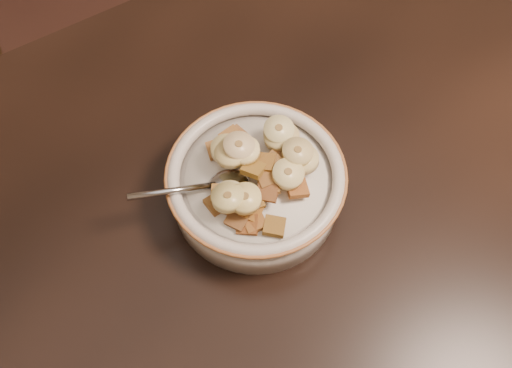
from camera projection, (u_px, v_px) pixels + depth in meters
table at (368, 250)px, 0.60m from camera, size 1.42×0.93×0.04m
cereal_bowl at (256, 188)px, 0.59m from camera, size 0.17×0.17×0.04m
milk at (256, 178)px, 0.57m from camera, size 0.14×0.14×0.00m
spoon at (229, 183)px, 0.56m from camera, size 0.05×0.04×0.01m
cereal_square_0 at (300, 166)px, 0.56m from camera, size 0.03×0.02×0.01m
cereal_square_1 at (281, 139)px, 0.59m from camera, size 0.02×0.02×0.01m
cereal_square_2 at (268, 191)px, 0.54m from camera, size 0.03×0.03×0.01m
cereal_square_3 at (264, 163)px, 0.55m from camera, size 0.03×0.03×0.01m
cereal_square_4 at (232, 145)px, 0.57m from camera, size 0.02×0.02×0.01m
cereal_square_5 at (281, 157)px, 0.57m from camera, size 0.03×0.03×0.01m
cereal_square_6 at (269, 185)px, 0.55m from camera, size 0.03×0.03×0.01m
cereal_square_7 at (224, 203)px, 0.55m from camera, size 0.03×0.03×0.01m
cereal_square_8 at (254, 169)px, 0.55m from camera, size 0.03×0.03×0.01m
cereal_square_9 at (251, 211)px, 0.54m from camera, size 0.03×0.03×0.01m
cereal_square_10 at (285, 153)px, 0.57m from camera, size 0.03×0.03×0.01m
cereal_square_11 at (248, 225)px, 0.54m from camera, size 0.03×0.03×0.01m
cereal_square_12 at (238, 219)px, 0.54m from camera, size 0.03×0.03×0.01m
cereal_square_13 at (232, 137)px, 0.58m from camera, size 0.02×0.02×0.01m
cereal_square_14 at (254, 222)px, 0.54m from camera, size 0.02×0.02×0.01m
cereal_square_15 at (221, 194)px, 0.55m from camera, size 0.03×0.03×0.01m
cereal_square_16 at (273, 164)px, 0.55m from camera, size 0.03×0.02×0.01m
cereal_square_17 at (253, 200)px, 0.54m from camera, size 0.02×0.02×0.01m
cereal_square_18 at (217, 203)px, 0.55m from camera, size 0.02×0.02×0.01m
cereal_square_19 at (217, 149)px, 0.58m from camera, size 0.03×0.02×0.01m
cereal_square_20 at (246, 150)px, 0.57m from camera, size 0.03×0.03×0.01m
cereal_square_21 at (274, 226)px, 0.54m from camera, size 0.03×0.03×0.01m
cereal_square_22 at (268, 176)px, 0.55m from camera, size 0.02×0.02×0.01m
cereal_square_23 at (237, 137)px, 0.59m from camera, size 0.02×0.02×0.01m
cereal_square_24 at (297, 188)px, 0.55m from camera, size 0.03×0.03×0.01m
banana_slice_0 at (244, 151)px, 0.55m from camera, size 0.04×0.04×0.01m
banana_slice_1 at (231, 153)px, 0.55m from camera, size 0.04×0.04×0.01m
banana_slice_2 at (239, 147)px, 0.55m from camera, size 0.03×0.03×0.01m
banana_slice_3 at (279, 137)px, 0.57m from camera, size 0.04×0.04×0.01m
banana_slice_4 at (230, 196)px, 0.53m from camera, size 0.04×0.04×0.01m
banana_slice_5 at (298, 152)px, 0.55m from camera, size 0.04×0.04×0.01m
banana_slice_6 at (284, 136)px, 0.57m from camera, size 0.04×0.04×0.02m
banana_slice_7 at (226, 149)px, 0.56m from camera, size 0.04×0.04×0.01m
banana_slice_8 at (228, 198)px, 0.53m from camera, size 0.04×0.04×0.02m
banana_slice_9 at (288, 174)px, 0.54m from camera, size 0.04×0.04×0.01m
banana_slice_10 at (245, 199)px, 0.53m from camera, size 0.04×0.03×0.01m
banana_slice_11 at (279, 130)px, 0.57m from camera, size 0.04×0.04×0.01m
banana_slice_12 at (303, 160)px, 0.56m from camera, size 0.04×0.04×0.01m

